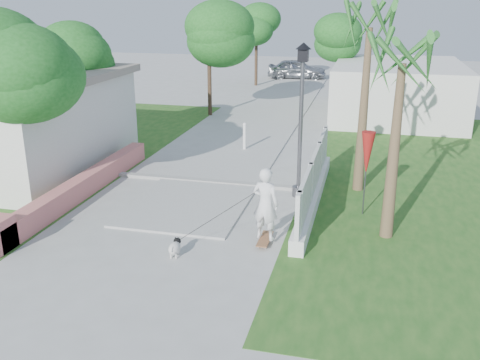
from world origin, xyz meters
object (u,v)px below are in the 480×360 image
(dog, at_px, (175,247))
(parked_car, at_px, (297,69))
(bollard, at_px, (245,136))
(skateboarder, at_px, (228,214))
(street_lamp, at_px, (301,116))
(patio_umbrella, at_px, (367,155))

(dog, relative_size, parked_car, 0.14)
(bollard, bearing_deg, skateboarder, -79.26)
(street_lamp, height_order, skateboarder, street_lamp)
(street_lamp, xyz_separation_m, bollard, (-2.70, 4.50, -1.84))
(street_lamp, relative_size, dog, 7.66)
(street_lamp, xyz_separation_m, patio_umbrella, (1.90, -1.00, -0.74))
(bollard, bearing_deg, patio_umbrella, -50.09)
(skateboarder, height_order, dog, skateboarder)
(bollard, bearing_deg, dog, -86.71)
(bollard, distance_m, dog, 9.06)
(dog, height_order, parked_car, parked_car)
(skateboarder, bearing_deg, street_lamp, -94.04)
(skateboarder, bearing_deg, bollard, -66.35)
(street_lamp, bearing_deg, patio_umbrella, -27.76)
(street_lamp, relative_size, skateboarder, 2.01)
(skateboarder, distance_m, dog, 1.45)
(skateboarder, relative_size, dog, 3.81)
(patio_umbrella, relative_size, parked_car, 0.55)
(street_lamp, height_order, bollard, street_lamp)
(skateboarder, bearing_deg, dog, 50.59)
(street_lamp, bearing_deg, bollard, 120.96)
(bollard, xyz_separation_m, skateboarder, (1.56, -8.24, 0.23))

